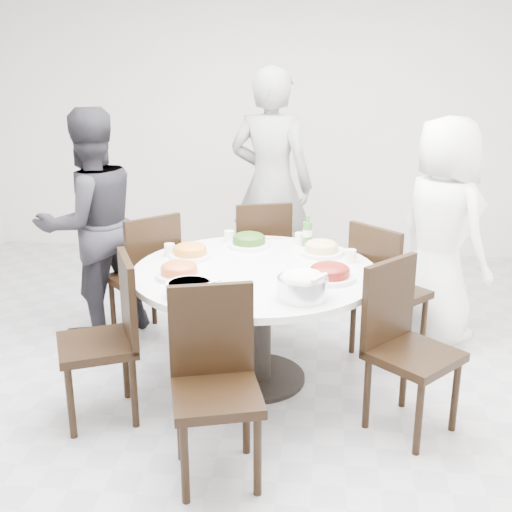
# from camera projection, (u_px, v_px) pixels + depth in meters

# --- Properties ---
(floor) EXTENTS (6.00, 6.00, 0.01)m
(floor) POSITION_uv_depth(u_px,v_px,m) (234.00, 393.00, 3.98)
(floor) COLOR #ABABB0
(floor) RESTS_ON ground
(wall_back) EXTENTS (6.00, 0.01, 2.80)m
(wall_back) POSITION_uv_depth(u_px,v_px,m) (275.00, 116.00, 6.39)
(wall_back) COLOR silver
(wall_back) RESTS_ON ground
(dining_table) EXTENTS (1.50, 1.50, 0.75)m
(dining_table) POSITION_uv_depth(u_px,v_px,m) (255.00, 326.00, 4.02)
(dining_table) COLOR white
(dining_table) RESTS_ON floor
(chair_ne) EXTENTS (0.59, 0.59, 0.95)m
(chair_ne) POSITION_uv_depth(u_px,v_px,m) (390.00, 290.00, 4.34)
(chair_ne) COLOR black
(chair_ne) RESTS_ON floor
(chair_n) EXTENTS (0.53, 0.53, 0.95)m
(chair_n) POSITION_uv_depth(u_px,v_px,m) (259.00, 258.00, 5.02)
(chair_n) COLOR black
(chair_n) RESTS_ON floor
(chair_nw) EXTENTS (0.59, 0.59, 0.95)m
(chair_nw) POSITION_uv_depth(u_px,v_px,m) (143.00, 276.00, 4.61)
(chair_nw) COLOR black
(chair_nw) RESTS_ON floor
(chair_sw) EXTENTS (0.56, 0.56, 0.95)m
(chair_sw) POSITION_uv_depth(u_px,v_px,m) (96.00, 341.00, 3.58)
(chair_sw) COLOR black
(chair_sw) RESTS_ON floor
(chair_s) EXTENTS (0.52, 0.52, 0.95)m
(chair_s) POSITION_uv_depth(u_px,v_px,m) (216.00, 391.00, 3.05)
(chair_s) COLOR black
(chair_s) RESTS_ON floor
(chair_se) EXTENTS (0.59, 0.59, 0.95)m
(chair_se) POSITION_uv_depth(u_px,v_px,m) (414.00, 352.00, 3.46)
(chair_se) COLOR black
(chair_se) RESTS_ON floor
(diner_right) EXTENTS (0.87, 0.94, 1.61)m
(diner_right) POSITION_uv_depth(u_px,v_px,m) (442.00, 231.00, 4.53)
(diner_right) COLOR white
(diner_right) RESTS_ON floor
(diner_middle) EXTENTS (0.79, 0.61, 1.92)m
(diner_middle) POSITION_uv_depth(u_px,v_px,m) (271.00, 185.00, 5.30)
(diner_middle) COLOR black
(diner_middle) RESTS_ON floor
(diner_left) EXTENTS (1.02, 1.01, 1.66)m
(diner_left) POSITION_uv_depth(u_px,v_px,m) (91.00, 224.00, 4.62)
(diner_left) COLOR black
(diner_left) RESTS_ON floor
(dish_greens) EXTENTS (0.29, 0.29, 0.07)m
(dish_greens) POSITION_uv_depth(u_px,v_px,m) (249.00, 241.00, 4.36)
(dish_greens) COLOR white
(dish_greens) RESTS_ON dining_table
(dish_pale) EXTENTS (0.28, 0.28, 0.07)m
(dish_pale) POSITION_uv_depth(u_px,v_px,m) (321.00, 249.00, 4.19)
(dish_pale) COLOR white
(dish_pale) RESTS_ON dining_table
(dish_orange) EXTENTS (0.27, 0.27, 0.07)m
(dish_orange) POSITION_uv_depth(u_px,v_px,m) (190.00, 252.00, 4.12)
(dish_orange) COLOR white
(dish_orange) RESTS_ON dining_table
(dish_redbrown) EXTENTS (0.30, 0.30, 0.07)m
(dish_redbrown) POSITION_uv_depth(u_px,v_px,m) (330.00, 273.00, 3.73)
(dish_redbrown) COLOR white
(dish_redbrown) RESTS_ON dining_table
(dish_tofu) EXTENTS (0.28, 0.28, 0.07)m
(dish_tofu) POSITION_uv_depth(u_px,v_px,m) (179.00, 272.00, 3.76)
(dish_tofu) COLOR white
(dish_tofu) RESTS_ON dining_table
(rice_bowl) EXTENTS (0.28, 0.28, 0.12)m
(rice_bowl) POSITION_uv_depth(u_px,v_px,m) (302.00, 288.00, 3.44)
(rice_bowl) COLOR silver
(rice_bowl) RESTS_ON dining_table
(soup_bowl) EXTENTS (0.26, 0.26, 0.08)m
(soup_bowl) POSITION_uv_depth(u_px,v_px,m) (190.00, 290.00, 3.47)
(soup_bowl) COLOR white
(soup_bowl) RESTS_ON dining_table
(beverage_bottle) EXTENTS (0.06, 0.06, 0.22)m
(beverage_bottle) POSITION_uv_depth(u_px,v_px,m) (307.00, 231.00, 4.34)
(beverage_bottle) COLOR #306F2C
(beverage_bottle) RESTS_ON dining_table
(tea_cups) EXTENTS (0.07, 0.07, 0.08)m
(tea_cups) POSITION_uv_depth(u_px,v_px,m) (268.00, 235.00, 4.50)
(tea_cups) COLOR white
(tea_cups) RESTS_ON dining_table
(chopsticks) EXTENTS (0.24, 0.04, 0.01)m
(chopsticks) POSITION_uv_depth(u_px,v_px,m) (265.00, 239.00, 4.52)
(chopsticks) COLOR tan
(chopsticks) RESTS_ON dining_table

